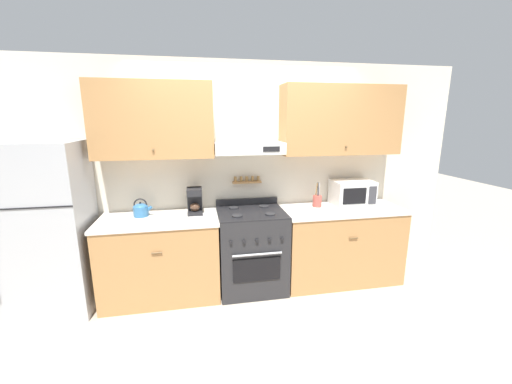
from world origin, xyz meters
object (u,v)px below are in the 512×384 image
object	(u,v)px
refrigerator	(45,229)
utensil_crock	(317,200)
coffee_maker	(195,200)
stove_range	(251,250)
microwave	(352,193)
tea_kettle	(141,209)

from	to	relation	value
refrigerator	utensil_crock	bearing A→B (deg)	2.58
utensil_crock	coffee_maker	bearing A→B (deg)	178.84
stove_range	refrigerator	distance (m)	2.11
stove_range	microwave	bearing A→B (deg)	5.95
refrigerator	utensil_crock	world-z (taller)	refrigerator
refrigerator	utensil_crock	size ratio (longest dim) A/B	5.91
stove_range	refrigerator	size ratio (longest dim) A/B	0.58
microwave	coffee_maker	bearing A→B (deg)	179.66
refrigerator	coffee_maker	distance (m)	1.48
tea_kettle	coffee_maker	world-z (taller)	coffee_maker
refrigerator	microwave	size ratio (longest dim) A/B	3.62
coffee_maker	stove_range	bearing A→B (deg)	-13.19
stove_range	refrigerator	bearing A→B (deg)	-179.57
stove_range	tea_kettle	distance (m)	1.29
refrigerator	stove_range	bearing A→B (deg)	0.43
tea_kettle	stove_range	bearing A→B (deg)	-5.53
coffee_maker	microwave	distance (m)	1.87
tea_kettle	microwave	bearing A→B (deg)	0.42
refrigerator	tea_kettle	distance (m)	0.91
tea_kettle	utensil_crock	size ratio (longest dim) A/B	0.69
stove_range	utensil_crock	world-z (taller)	utensil_crock
stove_range	refrigerator	world-z (taller)	refrigerator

